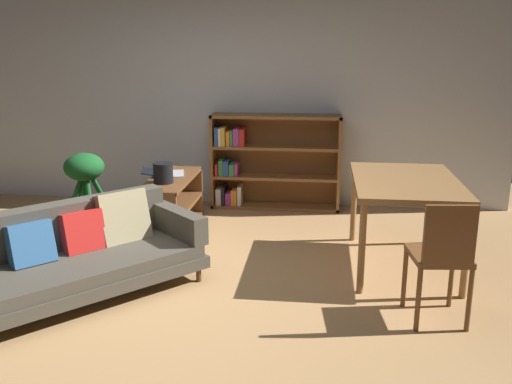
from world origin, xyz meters
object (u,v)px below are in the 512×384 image
at_px(media_console, 172,205).
at_px(bookshelf, 267,162).
at_px(dining_chair_near, 442,254).
at_px(fabric_couch, 65,256).
at_px(dining_table, 405,188).
at_px(open_laptop, 165,173).
at_px(desk_speaker, 163,173).
at_px(potted_floor_plant, 85,180).

distance_m(media_console, bookshelf, 1.40).
height_order(dining_chair_near, bookshelf, bookshelf).
xyz_separation_m(fabric_couch, dining_chair_near, (2.82, -0.13, 0.19)).
bearing_deg(bookshelf, dining_table, -51.50).
height_order(media_console, dining_table, dining_table).
relative_size(fabric_couch, dining_chair_near, 2.29).
distance_m(open_laptop, dining_chair_near, 3.16).
bearing_deg(dining_table, bookshelf, 128.50).
height_order(open_laptop, dining_chair_near, dining_chair_near).
distance_m(open_laptop, desk_speaker, 0.37).
bearing_deg(desk_speaker, media_console, 86.10).
xyz_separation_m(media_console, bookshelf, (0.91, 1.02, 0.27)).
xyz_separation_m(open_laptop, desk_speaker, (0.08, -0.35, 0.08)).
xyz_separation_m(media_console, dining_table, (2.30, -0.72, 0.44)).
height_order(potted_floor_plant, dining_chair_near, dining_chair_near).
distance_m(potted_floor_plant, dining_chair_near, 3.68).
xyz_separation_m(open_laptop, bookshelf, (1.01, 0.89, -0.03)).
bearing_deg(media_console, dining_chair_near, -36.54).
relative_size(open_laptop, desk_speaker, 2.48).
distance_m(media_console, open_laptop, 0.35).
relative_size(desk_speaker, dining_table, 0.15).
height_order(fabric_couch, open_laptop, fabric_couch).
relative_size(desk_speaker, dining_chair_near, 0.22).
bearing_deg(desk_speaker, dining_chair_near, -32.89).
height_order(desk_speaker, dining_table, dining_table).
bearing_deg(dining_chair_near, dining_table, 96.16).
distance_m(fabric_couch, bookshelf, 3.00).
relative_size(open_laptop, bookshelf, 0.33).
xyz_separation_m(dining_table, bookshelf, (-1.38, 1.74, -0.16)).
distance_m(fabric_couch, open_laptop, 1.84).
bearing_deg(bookshelf, potted_floor_plant, -147.09).
distance_m(open_laptop, bookshelf, 1.34).
xyz_separation_m(media_console, potted_floor_plant, (-0.88, -0.14, 0.27)).
bearing_deg(dining_chair_near, fabric_couch, 177.39).
bearing_deg(open_laptop, bookshelf, 41.44).
bearing_deg(bookshelf, open_laptop, -138.56).
xyz_separation_m(fabric_couch, open_laptop, (0.31, 1.79, 0.26)).
bearing_deg(potted_floor_plant, dining_table, -10.35).
distance_m(open_laptop, potted_floor_plant, 0.83).
height_order(desk_speaker, potted_floor_plant, potted_floor_plant).
xyz_separation_m(fabric_couch, desk_speaker, (0.39, 1.44, 0.35)).
xyz_separation_m(fabric_couch, potted_floor_plant, (-0.47, 1.52, 0.23)).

